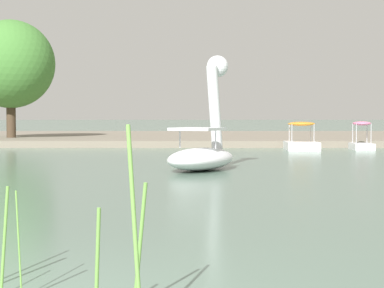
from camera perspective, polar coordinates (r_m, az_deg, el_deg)
name	(u,v)px	position (r m, az deg, el deg)	size (l,w,h in m)	color
shore_bank_far	(172,137)	(45.40, -1.69, 0.57)	(112.92, 22.74, 0.35)	slate
swan_boat	(205,146)	(20.19, 1.16, -0.17)	(2.83, 3.66, 3.54)	white
pedal_boat_orange	(303,141)	(32.43, 9.50, 0.22)	(1.57, 2.43, 1.35)	white
pedal_boat_pink	(364,140)	(33.28, 14.46, 0.31)	(0.99, 1.74, 1.37)	white
tree_sapling_by_fence	(13,64)	(40.90, -15.08, 6.58)	(7.31, 7.21, 6.92)	#423323
reed_clump_foreground	(16,232)	(5.90, -14.81, -7.32)	(2.58, 1.14, 1.57)	#669942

